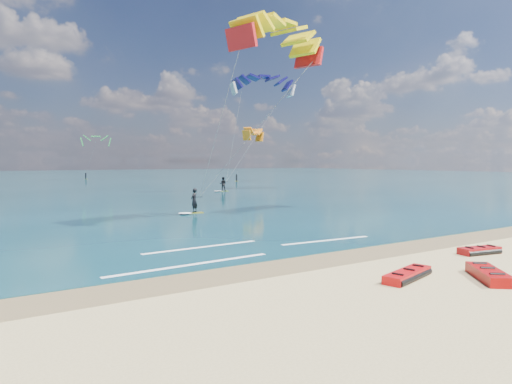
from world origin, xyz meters
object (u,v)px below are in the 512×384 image
packed_kite_left (407,279)px  packed_kite_right (488,279)px  kitesurfer_main (237,110)px  packed_kite_mid (479,254)px  kitesurfer_far (245,124)px

packed_kite_left → packed_kite_right: (2.35, -1.56, 0.00)m
packed_kite_left → kitesurfer_main: bearing=62.7°
packed_kite_mid → kitesurfer_main: (-2.16, 17.75, 7.87)m
kitesurfer_far → packed_kite_left: bearing=-112.3°
packed_kite_left → packed_kite_mid: bearing=-4.6°
packed_kite_right → kitesurfer_far: bearing=18.9°
packed_kite_left → packed_kite_right: packed_kite_right is taller
packed_kite_right → kitesurfer_far: 47.57m
kitesurfer_far → packed_kite_right: bearing=-108.8°
packed_kite_mid → kitesurfer_main: 19.53m
packed_kite_right → kitesurfer_main: size_ratio=0.18×
packed_kite_left → kitesurfer_far: size_ratio=0.16×
packed_kite_mid → kitesurfer_main: bearing=108.3°
packed_kite_left → packed_kite_right: bearing=-48.6°
packed_kite_left → kitesurfer_main: kitesurfer_main is taller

